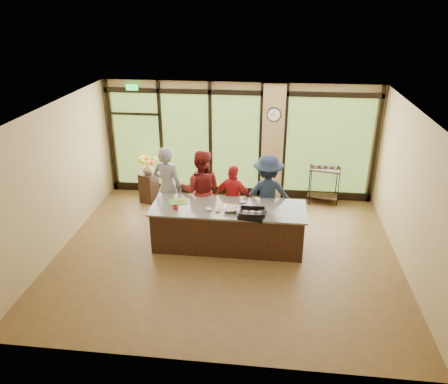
% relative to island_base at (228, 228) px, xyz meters
% --- Properties ---
extents(floor, '(7.00, 7.00, 0.00)m').
position_rel_island_base_xyz_m(floor, '(0.00, -0.30, -0.44)').
color(floor, brown).
rests_on(floor, ground).
extents(ceiling, '(7.00, 7.00, 0.00)m').
position_rel_island_base_xyz_m(ceiling, '(0.00, -0.30, 2.56)').
color(ceiling, white).
rests_on(ceiling, back_wall).
extents(back_wall, '(7.00, 0.00, 7.00)m').
position_rel_island_base_xyz_m(back_wall, '(0.00, 2.70, 1.06)').
color(back_wall, tan).
rests_on(back_wall, floor).
extents(left_wall, '(0.00, 6.00, 6.00)m').
position_rel_island_base_xyz_m(left_wall, '(-3.50, -0.30, 1.06)').
color(left_wall, tan).
rests_on(left_wall, floor).
extents(right_wall, '(0.00, 6.00, 6.00)m').
position_rel_island_base_xyz_m(right_wall, '(3.50, -0.30, 1.06)').
color(right_wall, tan).
rests_on(right_wall, floor).
extents(window_wall, '(6.90, 0.12, 3.00)m').
position_rel_island_base_xyz_m(window_wall, '(0.16, 2.65, 0.95)').
color(window_wall, tan).
rests_on(window_wall, floor).
extents(island_base, '(3.10, 1.00, 0.88)m').
position_rel_island_base_xyz_m(island_base, '(0.00, 0.00, 0.00)').
color(island_base, black).
rests_on(island_base, floor).
extents(countertop, '(3.20, 1.10, 0.04)m').
position_rel_island_base_xyz_m(countertop, '(0.00, 0.00, 0.46)').
color(countertop, slate).
rests_on(countertop, island_base).
extents(wall_clock, '(0.36, 0.04, 0.36)m').
position_rel_island_base_xyz_m(wall_clock, '(0.85, 2.57, 1.81)').
color(wall_clock, black).
rests_on(wall_clock, window_wall).
extents(cook_left, '(0.81, 0.65, 1.94)m').
position_rel_island_base_xyz_m(cook_left, '(-1.45, 0.75, 0.53)').
color(cook_left, gray).
rests_on(cook_left, floor).
extents(cook_midleft, '(0.91, 0.72, 1.87)m').
position_rel_island_base_xyz_m(cook_midleft, '(-0.69, 0.75, 0.50)').
color(cook_midleft, maroon).
rests_on(cook_midleft, floor).
extents(cook_midright, '(0.99, 0.66, 1.57)m').
position_rel_island_base_xyz_m(cook_midright, '(0.05, 0.69, 0.34)').
color(cook_midright, red).
rests_on(cook_midright, floor).
extents(cook_right, '(1.23, 0.79, 1.81)m').
position_rel_island_base_xyz_m(cook_right, '(0.79, 0.75, 0.47)').
color(cook_right, '#1B263C').
rests_on(cook_right, floor).
extents(roasting_pan, '(0.57, 0.48, 0.09)m').
position_rel_island_base_xyz_m(roasting_pan, '(0.51, -0.40, 0.52)').
color(roasting_pan, black).
rests_on(roasting_pan, countertop).
extents(mixing_bowl, '(0.35, 0.35, 0.07)m').
position_rel_island_base_xyz_m(mixing_bowl, '(0.07, -0.17, 0.52)').
color(mixing_bowl, silver).
rests_on(mixing_bowl, countertop).
extents(cutting_board_left, '(0.46, 0.40, 0.01)m').
position_rel_island_base_xyz_m(cutting_board_left, '(-1.09, 0.12, 0.49)').
color(cutting_board_left, '#509B38').
rests_on(cutting_board_left, countertop).
extents(cutting_board_center, '(0.37, 0.28, 0.01)m').
position_rel_island_base_xyz_m(cutting_board_center, '(-1.04, 0.16, 0.49)').
color(cutting_board_center, gold).
rests_on(cutting_board_center, countertop).
extents(cutting_board_right, '(0.44, 0.37, 0.01)m').
position_rel_island_base_xyz_m(cutting_board_right, '(0.01, -0.00, 0.49)').
color(cutting_board_right, gold).
rests_on(cutting_board_right, countertop).
extents(prep_bowl_near, '(0.15, 0.15, 0.04)m').
position_rel_island_base_xyz_m(prep_bowl_near, '(-0.38, -0.18, 0.50)').
color(prep_bowl_near, silver).
rests_on(prep_bowl_near, countertop).
extents(prep_bowl_mid, '(0.15, 0.15, 0.04)m').
position_rel_island_base_xyz_m(prep_bowl_mid, '(-0.19, -0.21, 0.50)').
color(prep_bowl_mid, silver).
rests_on(prep_bowl_mid, countertop).
extents(prep_bowl_far, '(0.18, 0.18, 0.03)m').
position_rel_island_base_xyz_m(prep_bowl_far, '(0.28, 0.26, 0.50)').
color(prep_bowl_far, silver).
rests_on(prep_bowl_far, countertop).
extents(red_ramekin, '(0.11, 0.11, 0.08)m').
position_rel_island_base_xyz_m(red_ramekin, '(-1.07, -0.22, 0.52)').
color(red_ramekin, red).
rests_on(red_ramekin, countertop).
extents(flower_stand, '(0.50, 0.50, 0.77)m').
position_rel_island_base_xyz_m(flower_stand, '(-2.27, 2.00, -0.06)').
color(flower_stand, black).
rests_on(flower_stand, floor).
extents(flower_vase, '(0.36, 0.36, 0.29)m').
position_rel_island_base_xyz_m(flower_vase, '(-2.27, 2.00, 0.47)').
color(flower_vase, olive).
rests_on(flower_vase, flower_stand).
extents(bar_cart, '(0.83, 0.57, 1.04)m').
position_rel_island_base_xyz_m(bar_cart, '(2.20, 2.45, 0.18)').
color(bar_cart, black).
rests_on(bar_cart, floor).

